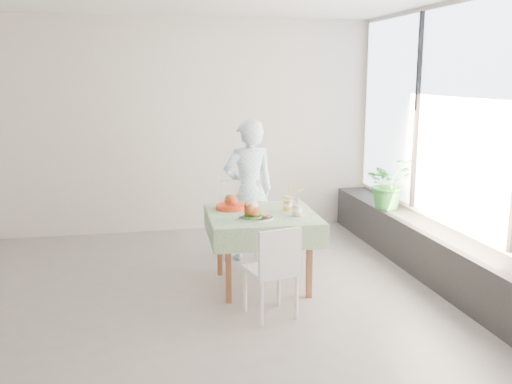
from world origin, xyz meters
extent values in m
plane|color=slate|center=(0.00, 0.00, 0.00)|extent=(6.00, 6.00, 0.00)
cube|color=beige|center=(0.00, 2.50, 1.40)|extent=(6.00, 0.02, 2.80)
cube|color=beige|center=(0.00, -2.50, 1.40)|extent=(6.00, 0.02, 2.80)
cube|color=beige|center=(3.00, 0.00, 1.40)|extent=(0.02, 5.00, 2.80)
cube|color=#D1E0F9|center=(2.97, 0.00, 1.65)|extent=(0.01, 4.80, 2.18)
cube|color=black|center=(2.80, 0.00, 0.25)|extent=(0.40, 4.80, 0.50)
cube|color=brown|center=(1.01, 0.20, 0.71)|extent=(0.94, 0.94, 0.04)
cube|color=beige|center=(1.01, 0.20, 0.74)|extent=(1.08, 1.08, 0.01)
cube|color=white|center=(0.93, 0.86, 0.46)|extent=(0.47, 0.47, 0.04)
cube|color=white|center=(0.95, 1.05, 0.70)|extent=(0.43, 0.08, 0.43)
cube|color=white|center=(0.92, -0.51, 0.41)|extent=(0.46, 0.46, 0.04)
cube|color=white|center=(0.96, -0.68, 0.62)|extent=(0.38, 0.12, 0.39)
imported|color=#98CDF3|center=(1.05, 1.08, 0.80)|extent=(0.62, 0.45, 1.59)
cylinder|color=white|center=(0.90, -0.01, 0.75)|extent=(0.33, 0.33, 0.02)
cylinder|color=#144912|center=(0.86, -0.01, 0.77)|extent=(0.18, 0.18, 0.02)
ellipsoid|color=brown|center=(0.86, -0.01, 0.82)|extent=(0.16, 0.14, 0.12)
ellipsoid|color=white|center=(0.86, -0.01, 0.87)|extent=(0.11, 0.11, 0.08)
cylinder|color=maroon|center=(1.00, -0.03, 0.78)|extent=(0.06, 0.06, 0.03)
cylinder|color=white|center=(1.28, 0.26, 0.81)|extent=(0.10, 0.10, 0.14)
cylinder|color=#FFA715|center=(1.28, 0.26, 0.80)|extent=(0.09, 0.09, 0.10)
cylinder|color=white|center=(1.28, 0.26, 0.88)|extent=(0.10, 0.10, 0.01)
cylinder|color=yellow|center=(1.29, 0.26, 0.94)|extent=(0.01, 0.04, 0.19)
cylinder|color=white|center=(1.31, 0.03, 0.81)|extent=(0.10, 0.10, 0.14)
cylinder|color=beige|center=(1.31, 0.03, 0.80)|extent=(0.09, 0.09, 0.10)
cylinder|color=white|center=(1.31, 0.03, 0.89)|extent=(0.10, 0.10, 0.01)
cylinder|color=yellow|center=(1.31, 0.03, 0.94)|extent=(0.01, 0.04, 0.19)
cylinder|color=red|center=(0.74, 0.44, 0.77)|extent=(0.31, 0.31, 0.05)
cylinder|color=white|center=(0.74, 0.44, 0.78)|extent=(0.26, 0.26, 0.02)
ellipsoid|color=brown|center=(0.74, 0.44, 0.83)|extent=(0.14, 0.13, 0.12)
imported|color=#246E28|center=(2.74, 1.10, 0.81)|extent=(0.67, 0.61, 0.62)
camera|label=1|loc=(-0.18, -5.05, 2.06)|focal=40.00mm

